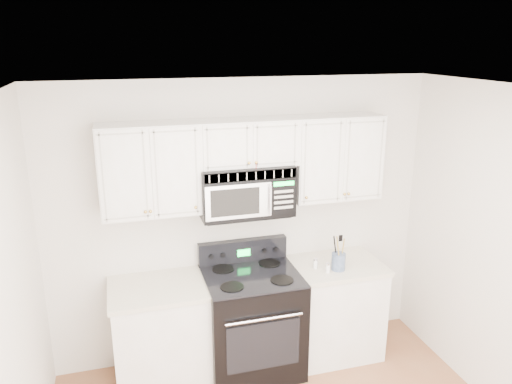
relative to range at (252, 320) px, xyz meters
name	(u,v)px	position (x,y,z in m)	size (l,w,h in m)	color
room	(316,321)	(0.01, -1.40, 0.82)	(3.51, 3.51, 2.61)	brown
base_cabinet_left	(163,337)	(-0.79, 0.04, -0.06)	(0.86, 0.65, 0.92)	white
base_cabinet_right	(333,311)	(0.81, 0.04, -0.06)	(0.86, 0.65, 0.92)	white
range	(252,320)	(0.00, 0.00, 0.00)	(0.83, 0.75, 1.14)	black
upper_cabinets	(247,159)	(0.01, 0.18, 1.45)	(2.44, 0.37, 0.75)	white
microwave	(245,190)	(-0.01, 0.15, 1.19)	(0.79, 0.45, 0.44)	black
utensil_crock	(338,261)	(0.78, -0.09, 0.52)	(0.13, 0.13, 0.33)	slate
shaker_salt	(315,263)	(0.60, -0.01, 0.48)	(0.04, 0.04, 0.09)	white
shaker_pepper	(328,268)	(0.67, -0.12, 0.48)	(0.04, 0.04, 0.09)	white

